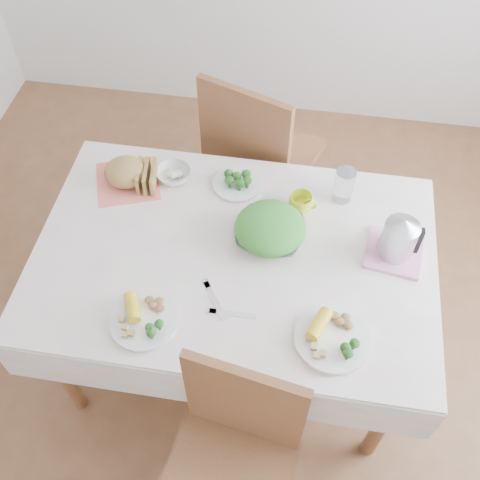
# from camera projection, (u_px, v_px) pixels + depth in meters

# --- Properties ---
(floor) EXTENTS (3.60, 3.60, 0.00)m
(floor) POSITION_uv_depth(u_px,v_px,m) (235.00, 346.00, 2.71)
(floor) COLOR brown
(floor) RESTS_ON ground
(dining_table) EXTENTS (1.40, 0.90, 0.75)m
(dining_table) POSITION_uv_depth(u_px,v_px,m) (235.00, 306.00, 2.41)
(dining_table) COLOR brown
(dining_table) RESTS_ON floor
(tablecloth) EXTENTS (1.50, 1.00, 0.01)m
(tablecloth) POSITION_uv_depth(u_px,v_px,m) (234.00, 254.00, 2.10)
(tablecloth) COLOR white
(tablecloth) RESTS_ON dining_table
(chair_far) EXTENTS (0.60, 0.60, 1.03)m
(chair_far) POSITION_uv_depth(u_px,v_px,m) (264.00, 160.00, 2.82)
(chair_far) COLOR brown
(chair_far) RESTS_ON floor
(salad_bowl) EXTENTS (0.27, 0.27, 0.06)m
(salad_bowl) POSITION_uv_depth(u_px,v_px,m) (270.00, 234.00, 2.12)
(salad_bowl) COLOR white
(salad_bowl) RESTS_ON tablecloth
(dinner_plate_left) EXTENTS (0.25, 0.25, 0.02)m
(dinner_plate_left) POSITION_uv_depth(u_px,v_px,m) (144.00, 320.00, 1.91)
(dinner_plate_left) COLOR white
(dinner_plate_left) RESTS_ON tablecloth
(dinner_plate_right) EXTENTS (0.36, 0.36, 0.02)m
(dinner_plate_right) POSITION_uv_depth(u_px,v_px,m) (332.00, 339.00, 1.87)
(dinner_plate_right) COLOR white
(dinner_plate_right) RESTS_ON tablecloth
(broccoli_plate) EXTENTS (0.23, 0.23, 0.02)m
(broccoli_plate) POSITION_uv_depth(u_px,v_px,m) (237.00, 184.00, 2.30)
(broccoli_plate) COLOR beige
(broccoli_plate) RESTS_ON tablecloth
(napkin) EXTENTS (0.32, 0.32, 0.00)m
(napkin) POSITION_uv_depth(u_px,v_px,m) (128.00, 181.00, 2.32)
(napkin) COLOR #EF705A
(napkin) RESTS_ON tablecloth
(bread_loaf) EXTENTS (0.19, 0.18, 0.10)m
(bread_loaf) POSITION_uv_depth(u_px,v_px,m) (126.00, 172.00, 2.28)
(bread_loaf) COLOR olive
(bread_loaf) RESTS_ON napkin
(fruit_bowl) EXTENTS (0.17, 0.17, 0.05)m
(fruit_bowl) POSITION_uv_depth(u_px,v_px,m) (173.00, 174.00, 2.32)
(fruit_bowl) COLOR white
(fruit_bowl) RESTS_ON tablecloth
(yellow_mug) EXTENTS (0.11, 0.11, 0.08)m
(yellow_mug) POSITION_uv_depth(u_px,v_px,m) (301.00, 203.00, 2.20)
(yellow_mug) COLOR yellow
(yellow_mug) RESTS_ON tablecloth
(glass_tumbler) EXTENTS (0.10, 0.10, 0.15)m
(glass_tumbler) POSITION_uv_depth(u_px,v_px,m) (343.00, 187.00, 2.22)
(glass_tumbler) COLOR white
(glass_tumbler) RESTS_ON tablecloth
(pink_tray) EXTENTS (0.23, 0.23, 0.02)m
(pink_tray) POSITION_uv_depth(u_px,v_px,m) (394.00, 252.00, 2.09)
(pink_tray) COLOR pink
(pink_tray) RESTS_ON tablecloth
(electric_kettle) EXTENTS (0.17, 0.17, 0.18)m
(electric_kettle) POSITION_uv_depth(u_px,v_px,m) (401.00, 233.00, 2.00)
(electric_kettle) COLOR #B2B5BA
(electric_kettle) RESTS_ON pink_tray
(fork_left) EXTENTS (0.11, 0.15, 0.00)m
(fork_left) POSITION_uv_depth(u_px,v_px,m) (215.00, 300.00, 1.97)
(fork_left) COLOR silver
(fork_left) RESTS_ON tablecloth
(knife) EXTENTS (0.16, 0.02, 0.00)m
(knife) POSITION_uv_depth(u_px,v_px,m) (232.00, 313.00, 1.94)
(knife) COLOR silver
(knife) RESTS_ON tablecloth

